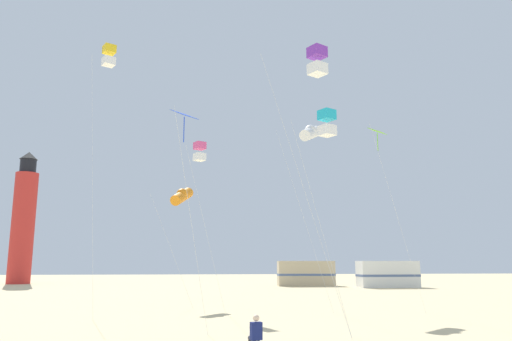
% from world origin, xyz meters
% --- Properties ---
extents(kite_flyer_standing, '(0.42, 0.55, 1.16)m').
position_xyz_m(kite_flyer_standing, '(0.89, 7.93, 0.61)').
color(kite_flyer_standing, navy).
rests_on(kite_flyer_standing, ground).
extents(kite_tube_white, '(3.20, 3.51, 11.30)m').
position_xyz_m(kite_tube_white, '(5.77, 21.27, 10.59)').
color(kite_tube_white, silver).
rests_on(kite_tube_white, ground).
extents(kite_box_rainbow, '(2.39, 2.02, 9.87)m').
position_xyz_m(kite_box_rainbow, '(-1.04, 21.51, 9.28)').
color(kite_box_rainbow, silver).
rests_on(kite_box_rainbow, ground).
extents(kite_diamond_lime, '(2.94, 2.44, 10.49)m').
position_xyz_m(kite_diamond_lime, '(9.36, 19.29, 9.83)').
color(kite_diamond_lime, silver).
rests_on(kite_diamond_lime, ground).
extents(kite_diamond_blue, '(1.75, 1.75, 9.02)m').
position_xyz_m(kite_diamond_blue, '(-1.60, 12.37, 8.47)').
color(kite_diamond_blue, silver).
rests_on(kite_diamond_blue, ground).
extents(kite_tube_orange, '(2.90, 3.26, 7.72)m').
position_xyz_m(kite_tube_orange, '(-2.17, 24.84, 7.01)').
color(kite_tube_orange, silver).
rests_on(kite_tube_orange, ground).
extents(kite_box_gold, '(1.28, 1.28, 14.30)m').
position_xyz_m(kite_box_gold, '(-6.01, 18.09, 13.69)').
color(kite_box_gold, silver).
rests_on(kite_box_gold, ground).
extents(kite_box_cyan, '(2.06, 2.06, 9.23)m').
position_xyz_m(kite_box_cyan, '(4.50, 12.46, 8.64)').
color(kite_box_cyan, silver).
rests_on(kite_box_cyan, ground).
extents(kite_box_violet, '(2.76, 2.72, 11.10)m').
position_xyz_m(kite_box_violet, '(3.59, 10.24, 10.51)').
color(kite_box_violet, silver).
rests_on(kite_box_violet, ground).
extents(lighthouse_distant, '(2.80, 2.80, 16.80)m').
position_xyz_m(lighthouse_distant, '(-23.48, 57.60, 7.84)').
color(lighthouse_distant, red).
rests_on(lighthouse_distant, ground).
extents(rv_van_tan, '(6.54, 2.64, 2.80)m').
position_xyz_m(rv_van_tan, '(11.10, 48.82, 1.39)').
color(rv_van_tan, '#C6B28C').
rests_on(rv_van_tan, ground).
extents(rv_van_white, '(6.51, 2.54, 2.80)m').
position_xyz_m(rv_van_white, '(19.17, 44.49, 1.39)').
color(rv_van_white, white).
rests_on(rv_van_white, ground).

